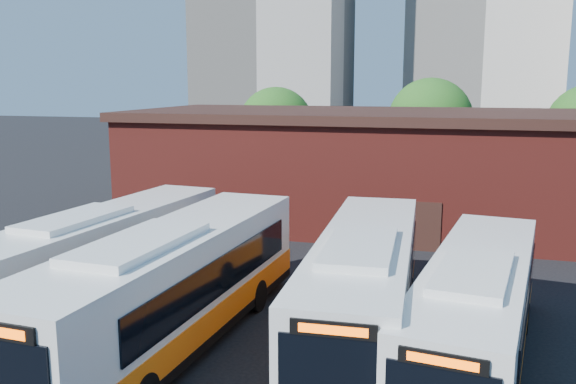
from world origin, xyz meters
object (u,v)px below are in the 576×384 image
(bus_west, at_px, (105,258))
(bus_mideast, at_px, (364,292))
(bus_midwest, at_px, (172,293))
(bus_east, at_px, (476,317))

(bus_west, relative_size, bus_mideast, 0.97)
(bus_west, relative_size, bus_midwest, 0.92)
(bus_midwest, relative_size, bus_mideast, 1.05)
(bus_midwest, xyz_separation_m, bus_mideast, (5.57, 1.87, -0.09))
(bus_midwest, bearing_deg, bus_east, 9.82)
(bus_midwest, height_order, bus_mideast, bus_midwest)
(bus_midwest, bearing_deg, bus_west, 146.84)
(bus_midwest, distance_m, bus_east, 8.91)
(bus_west, relative_size, bus_east, 1.03)
(bus_midwest, relative_size, bus_east, 1.12)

